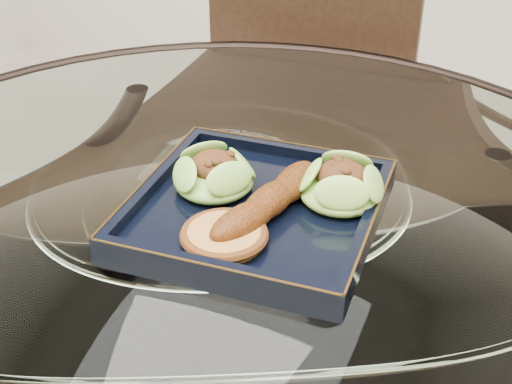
% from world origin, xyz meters
% --- Properties ---
extents(dining_table, '(1.13, 1.13, 0.77)m').
position_xyz_m(dining_table, '(-0.00, -0.00, 0.60)').
color(dining_table, white).
rests_on(dining_table, ground).
extents(dining_chair, '(0.44, 0.44, 0.97)m').
position_xyz_m(dining_chair, '(-0.09, 0.49, 0.54)').
color(dining_chair, black).
rests_on(dining_chair, ground).
extents(navy_plate, '(0.28, 0.28, 0.02)m').
position_xyz_m(navy_plate, '(0.04, 0.00, 0.77)').
color(navy_plate, black).
rests_on(navy_plate, dining_table).
extents(lettuce_wrap_left, '(0.12, 0.12, 0.03)m').
position_xyz_m(lettuce_wrap_left, '(-0.02, 0.02, 0.80)').
color(lettuce_wrap_left, '#56952B').
rests_on(lettuce_wrap_left, navy_plate).
extents(lettuce_wrap_right, '(0.11, 0.11, 0.03)m').
position_xyz_m(lettuce_wrap_right, '(0.13, 0.05, 0.80)').
color(lettuce_wrap_right, '#679F2E').
rests_on(lettuce_wrap_right, navy_plate).
extents(roasted_plantain, '(0.08, 0.18, 0.03)m').
position_xyz_m(roasted_plantain, '(0.06, -0.01, 0.80)').
color(roasted_plantain, '#6C300B').
rests_on(roasted_plantain, navy_plate).
extents(crumb_patty, '(0.10, 0.10, 0.02)m').
position_xyz_m(crumb_patty, '(0.04, -0.07, 0.79)').
color(crumb_patty, '#AF7A3A').
rests_on(crumb_patty, navy_plate).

